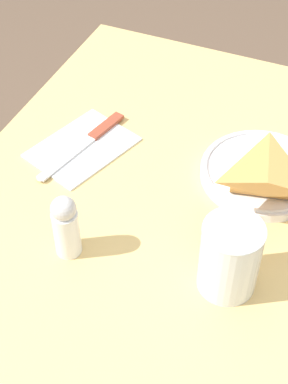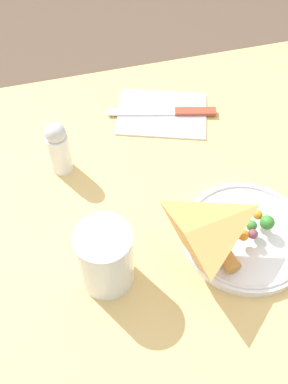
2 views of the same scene
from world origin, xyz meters
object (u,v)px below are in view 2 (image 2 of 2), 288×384
at_px(salt_shaker, 58,147).
at_px(butter_knife, 168,112).
at_px(dining_table, 139,257).
at_px(napkin_folded, 162,114).
at_px(plate_pizza, 246,234).
at_px(milk_glass, 105,259).

bearing_deg(salt_shaker, butter_knife, -159.15).
height_order(dining_table, napkin_folded, napkin_folded).
xyz_separation_m(dining_table, napkin_folded, (-0.11, -0.25, 0.11)).
bearing_deg(napkin_folded, plate_pizza, 99.86).
height_order(dining_table, plate_pizza, plate_pizza).
relative_size(napkin_folded, salt_shaker, 1.89).
xyz_separation_m(napkin_folded, salt_shaker, (0.21, 0.09, 0.05)).
bearing_deg(salt_shaker, napkin_folded, -157.49).
distance_m(butter_knife, salt_shaker, 0.25).
xyz_separation_m(plate_pizza, napkin_folded, (0.05, -0.32, -0.01)).
xyz_separation_m(dining_table, milk_glass, (0.07, 0.08, 0.17)).
bearing_deg(dining_table, milk_glass, 49.10).
bearing_deg(plate_pizza, butter_knife, -82.12).
distance_m(milk_glass, salt_shaker, 0.24).
distance_m(napkin_folded, butter_knife, 0.01).
distance_m(plate_pizza, milk_glass, 0.24).
height_order(plate_pizza, butter_knife, plate_pizza).
relative_size(dining_table, napkin_folded, 4.87).
bearing_deg(milk_glass, napkin_folded, -118.80).
xyz_separation_m(milk_glass, napkin_folded, (-0.18, -0.33, -0.05)).
height_order(plate_pizza, milk_glass, milk_glass).
xyz_separation_m(dining_table, salt_shaker, (0.11, -0.16, 0.17)).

